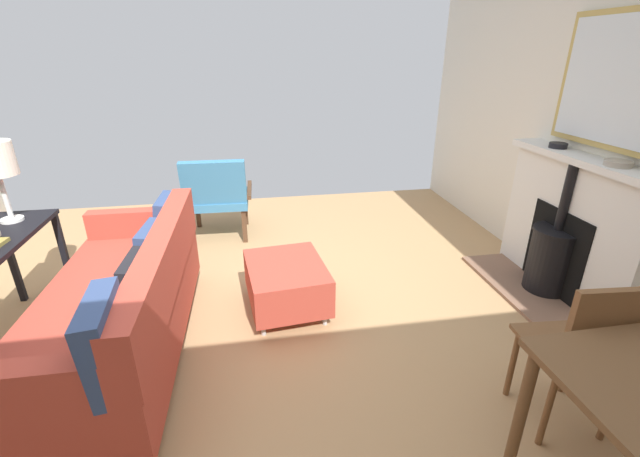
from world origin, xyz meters
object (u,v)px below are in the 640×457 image
sofa (122,305)px  mantel_bowl_far (618,163)px  dining_chair_near_fireplace (584,347)px  fireplace (566,236)px  armchair_accent (217,194)px  mantel_bowl_near (558,145)px  ottoman (286,282)px

sofa → mantel_bowl_far: bearing=179.4°
dining_chair_near_fireplace → sofa: bearing=-23.2°
fireplace → sofa: bearing=4.0°
armchair_accent → mantel_bowl_near: bearing=156.0°
sofa → armchair_accent: 1.80m
ottoman → armchair_accent: size_ratio=0.84×
ottoman → dining_chair_near_fireplace: (-1.26, 1.32, 0.29)m
mantel_bowl_near → sofa: bearing=9.5°
mantel_bowl_far → ottoman: size_ratio=0.23×
sofa → dining_chair_near_fireplace: bearing=156.8°
mantel_bowl_far → fireplace: bearing=-87.0°
mantel_bowl_near → dining_chair_near_fireplace: size_ratio=0.15×
sofa → dining_chair_near_fireplace: size_ratio=2.14×
armchair_accent → dining_chair_near_fireplace: dining_chair_near_fireplace is taller
mantel_bowl_near → armchair_accent: bearing=-24.0°
mantel_bowl_near → ottoman: (2.15, 0.20, -0.88)m
ottoman → dining_chair_near_fireplace: bearing=133.9°
mantel_bowl_near → dining_chair_near_fireplace: bearing=59.6°
sofa → armchair_accent: armchair_accent is taller
fireplace → mantel_bowl_far: (-0.01, 0.25, 0.63)m
mantel_bowl_near → dining_chair_near_fireplace: 1.85m
mantel_bowl_far → ottoman: 2.35m
fireplace → dining_chair_near_fireplace: fireplace is taller
mantel_bowl_far → mantel_bowl_near: bearing=-90.0°
mantel_bowl_far → armchair_accent: 3.28m
mantel_bowl_near → ottoman: bearing=5.2°
mantel_bowl_far → sofa: 3.26m
mantel_bowl_near → sofa: (3.18, 0.53, -0.75)m
mantel_bowl_near → dining_chair_near_fireplace: (0.89, 1.51, -0.60)m
mantel_bowl_far → armchair_accent: mantel_bowl_far is taller
mantel_bowl_near → sofa: size_ratio=0.07×
sofa → dining_chair_near_fireplace: dining_chair_near_fireplace is taller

